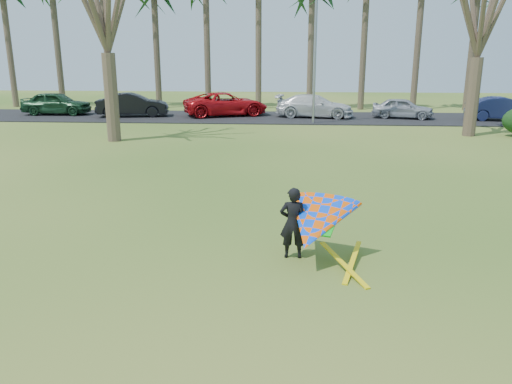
# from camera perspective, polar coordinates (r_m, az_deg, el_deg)

# --- Properties ---
(ground) EXTENTS (100.00, 100.00, 0.00)m
(ground) POSITION_cam_1_polar(r_m,az_deg,el_deg) (9.77, -0.90, -9.36)
(ground) COLOR #1D5512
(ground) RESTS_ON ground
(parking_strip) EXTENTS (46.00, 7.00, 0.06)m
(parking_strip) POSITION_cam_1_polar(r_m,az_deg,el_deg) (34.09, 2.95, 8.50)
(parking_strip) COLOR black
(parking_strip) RESTS_ON ground
(bare_tree_right) EXTENTS (6.27, 6.27, 9.21)m
(bare_tree_right) POSITION_cam_1_polar(r_m,az_deg,el_deg) (28.47, 24.55, 19.06)
(bare_tree_right) COLOR #4D3D2E
(bare_tree_right) RESTS_ON ground
(streetlight) EXTENTS (2.28, 0.18, 8.00)m
(streetlight) POSITION_cam_1_polar(r_m,az_deg,el_deg) (30.87, 7.09, 15.95)
(streetlight) COLOR gray
(streetlight) RESTS_ON ground
(car_0) EXTENTS (4.68, 1.95, 1.58)m
(car_0) POSITION_cam_1_polar(r_m,az_deg,el_deg) (38.05, -21.86, 9.40)
(car_0) COLOR #183C21
(car_0) RESTS_ON parking_strip
(car_1) EXTENTS (4.98, 2.53, 1.57)m
(car_1) POSITION_cam_1_polar(r_m,az_deg,el_deg) (35.31, -13.92, 9.65)
(car_1) COLOR black
(car_1) RESTS_ON parking_strip
(car_2) EXTENTS (6.30, 4.59, 1.59)m
(car_2) POSITION_cam_1_polar(r_m,az_deg,el_deg) (34.79, -3.46, 10.00)
(car_2) COLOR red
(car_2) RESTS_ON parking_strip
(car_3) EXTENTS (5.39, 2.78, 1.49)m
(car_3) POSITION_cam_1_polar(r_m,az_deg,el_deg) (34.12, 6.71, 9.74)
(car_3) COLOR silver
(car_3) RESTS_ON parking_strip
(car_4) EXTENTS (4.19, 2.52, 1.33)m
(car_4) POSITION_cam_1_polar(r_m,az_deg,el_deg) (34.69, 16.42, 9.19)
(car_4) COLOR #999DA6
(car_4) RESTS_ON parking_strip
(car_5) EXTENTS (4.64, 2.10, 1.48)m
(car_5) POSITION_cam_1_polar(r_m,az_deg,el_deg) (35.81, 26.43, 8.51)
(car_5) COLOR #171F46
(car_5) RESTS_ON parking_strip
(kite_flyer) EXTENTS (2.13, 2.39, 2.02)m
(kite_flyer) POSITION_cam_1_polar(r_m,az_deg,el_deg) (10.06, 6.62, -3.56)
(kite_flyer) COLOR black
(kite_flyer) RESTS_ON ground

